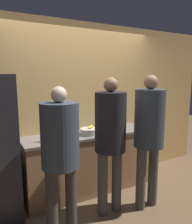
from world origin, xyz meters
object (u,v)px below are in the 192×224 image
cup_blue (62,137)px  bottle_red (46,135)px  person_center (110,133)px  fruit_bowl (89,131)px  utensil_crock (62,130)px  bottle_dark (109,125)px  person_left (60,146)px  person_right (149,129)px

cup_blue → bottle_red: bearing=157.9°
person_center → fruit_bowl: size_ratio=6.68×
utensil_crock → fruit_bowl: bearing=-21.9°
bottle_dark → bottle_red: size_ratio=0.92×
utensil_crock → bottle_dark: utensil_crock is taller
person_left → person_center: person_center is taller
person_left → utensil_crock: size_ratio=5.93×
utensil_crock → cup_blue: size_ratio=2.93×
person_left → fruit_bowl: bearing=43.6°
cup_blue → bottle_dark: bearing=12.1°
person_center → fruit_bowl: (-0.01, 0.57, -0.11)m
utensil_crock → cup_blue: bearing=-110.3°
person_right → bottle_dark: 0.79m
bottle_dark → bottle_red: (-1.06, -0.11, 0.01)m
person_left → bottle_red: person_left is taller
fruit_bowl → bottle_red: size_ratio=1.11×
person_right → bottle_red: size_ratio=7.53×
fruit_bowl → utensil_crock: utensil_crock is taller
person_center → utensil_crock: person_center is taller
person_center → person_right: person_right is taller
fruit_bowl → utensil_crock: (-0.36, 0.15, 0.02)m
fruit_bowl → utensil_crock: 0.39m
person_center → cup_blue: person_center is taller
person_right → bottle_red: bearing=150.5°
person_right → fruit_bowl: bearing=126.1°
person_center → cup_blue: (-0.47, 0.45, -0.11)m
bottle_dark → bottle_red: bearing=-174.3°
fruit_bowl → bottle_dark: bottle_dark is taller
utensil_crock → person_right: bearing=-44.2°
person_left → person_center: 0.69m
person_right → bottle_dark: person_right is taller
fruit_bowl → person_right: bearing=-53.9°
person_center → bottle_red: bearing=141.6°
person_center → person_right: (0.51, -0.14, 0.02)m
utensil_crock → bottle_red: 0.35m
cup_blue → fruit_bowl: bearing=14.9°
bottle_red → utensil_crock: bearing=33.0°
person_center → cup_blue: bearing=136.4°
person_left → fruit_bowl: (0.68, 0.64, -0.07)m
bottle_red → cup_blue: size_ratio=2.47×
fruit_bowl → utensil_crock: size_ratio=0.93×
person_right → fruit_bowl: person_right is taller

